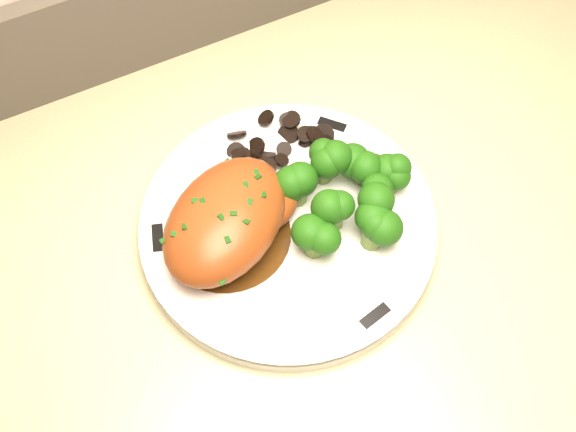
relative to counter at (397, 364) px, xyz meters
name	(u,v)px	position (x,y,z in m)	size (l,w,h in m)	color
counter	(397,364)	(0.00, 0.00, 0.00)	(2.07, 0.68, 1.01)	brown
plate	(288,226)	(-0.15, 0.06, 0.45)	(0.28, 0.28, 0.02)	white
rim_accent_0	(332,125)	(-0.07, 0.14, 0.46)	(0.03, 0.01, 0.00)	black
rim_accent_1	(158,238)	(-0.27, 0.09, 0.46)	(0.03, 0.01, 0.00)	black
rim_accent_2	(375,316)	(-0.13, -0.06, 0.46)	(0.03, 0.01, 0.00)	black
gravy_pool	(227,235)	(-0.21, 0.07, 0.46)	(0.12, 0.12, 0.00)	#40240B
chicken_breast	(230,218)	(-0.21, 0.07, 0.49)	(0.17, 0.16, 0.05)	#944219
mushroom_pile	(278,144)	(-0.13, 0.14, 0.47)	(0.09, 0.07, 0.02)	black
broccoli_florets	(346,194)	(-0.10, 0.04, 0.49)	(0.12, 0.11, 0.04)	olive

